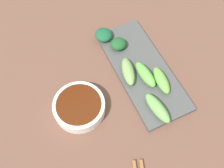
% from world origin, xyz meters
% --- Properties ---
extents(tabletop, '(2.10, 2.10, 0.02)m').
position_xyz_m(tabletop, '(0.00, 0.00, 0.01)').
color(tabletop, brown).
rests_on(tabletop, ground).
extents(sauce_bowl, '(0.13, 0.13, 0.04)m').
position_xyz_m(sauce_bowl, '(-0.11, -0.02, 0.04)').
color(sauce_bowl, white).
rests_on(sauce_bowl, tabletop).
extents(serving_plate, '(0.14, 0.34, 0.01)m').
position_xyz_m(serving_plate, '(0.09, 0.02, 0.03)').
color(serving_plate, '#4A4E4C').
rests_on(serving_plate, tabletop).
extents(broccoli_stalk_0, '(0.04, 0.09, 0.03)m').
position_xyz_m(broccoli_stalk_0, '(0.08, -0.01, 0.05)').
color(broccoli_stalk_0, '#63BC49').
rests_on(broccoli_stalk_0, serving_plate).
extents(broccoli_leafy_1, '(0.05, 0.05, 0.03)m').
position_xyz_m(broccoli_leafy_1, '(0.06, 0.11, 0.05)').
color(broccoli_leafy_1, '#1C5526').
rests_on(broccoli_leafy_1, serving_plate).
extents(broccoli_leafy_2, '(0.06, 0.06, 0.03)m').
position_xyz_m(broccoli_leafy_2, '(0.04, 0.16, 0.05)').
color(broccoli_leafy_2, '#185835').
rests_on(broccoli_leafy_2, serving_plate).
extents(broccoli_stalk_3, '(0.04, 0.10, 0.03)m').
position_xyz_m(broccoli_stalk_3, '(0.06, -0.11, 0.05)').
color(broccoli_stalk_3, '#6DB556').
rests_on(broccoli_stalk_3, serving_plate).
extents(broccoli_stalk_4, '(0.04, 0.09, 0.03)m').
position_xyz_m(broccoli_stalk_4, '(0.12, -0.05, 0.05)').
color(broccoli_stalk_4, '#6CB747').
rests_on(broccoli_stalk_4, serving_plate).
extents(broccoli_stalk_5, '(0.05, 0.09, 0.03)m').
position_xyz_m(broccoli_stalk_5, '(0.05, 0.02, 0.05)').
color(broccoli_stalk_5, '#78A756').
rests_on(broccoli_stalk_5, serving_plate).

